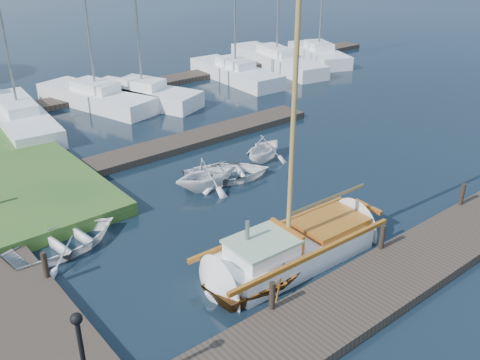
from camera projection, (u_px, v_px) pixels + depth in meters
ground at (240, 210)px, 19.15m from camera, size 160.00×160.00×0.00m
near_dock at (376, 286)px, 14.88m from camera, size 18.00×2.20×0.30m
far_dock at (185, 141)px, 24.76m from camera, size 14.00×1.60×0.30m
pontoon at (206, 73)px, 35.95m from camera, size 30.00×1.60×0.30m
mooring_post_1 at (272, 296)px, 13.64m from camera, size 0.16×0.16×0.80m
mooring_post_2 at (382, 237)px, 16.20m from camera, size 0.16×0.16×0.80m
mooring_post_3 at (462, 194)px, 18.75m from camera, size 0.16×0.16×0.80m
mooring_post_4 at (45, 265)px, 14.87m from camera, size 0.16×0.16×0.80m
lamp_post at (81, 349)px, 10.29m from camera, size 0.24×0.24×2.44m
sailboat at (296, 249)px, 16.22m from camera, size 7.20×2.18×9.83m
dinghy at (269, 264)px, 15.37m from camera, size 4.36×3.29×0.85m
tender_a at (64, 238)px, 16.72m from camera, size 3.97×3.06×0.76m
tender_b at (206, 172)px, 20.45m from camera, size 2.85×2.55×1.36m
tender_c at (227, 171)px, 21.31m from camera, size 4.20×3.73×0.72m
tender_d at (264, 146)px, 23.00m from camera, size 2.90×2.68×1.26m
marina_boat_0 at (19, 116)px, 26.71m from camera, size 3.03×8.67×11.26m
marina_boat_1 at (96, 96)px, 29.83m from camera, size 4.19×7.97×10.41m
marina_boat_2 at (143, 93)px, 30.32m from camera, size 4.68×7.22×11.21m
marina_boat_4 at (235, 72)px, 34.73m from camera, size 2.58×7.66×10.52m
marina_boat_5 at (277, 59)px, 37.99m from camera, size 3.83×9.79×10.30m
marina_boat_6 at (319, 53)px, 39.58m from camera, size 4.54×7.04×9.87m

